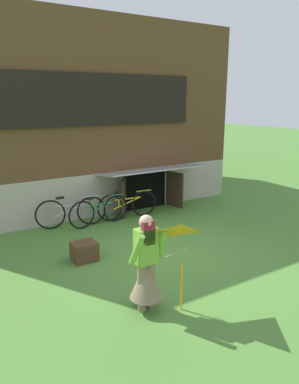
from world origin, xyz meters
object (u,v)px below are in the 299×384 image
at_px(bicycle_yellow, 127,205).
at_px(wooden_crate, 84,251).
at_px(bicycle_green, 99,211).
at_px(kite, 181,247).
at_px(bicycle_silver, 71,212).
at_px(person, 146,271).

xyz_separation_m(bicycle_yellow, wooden_crate, (-2.00, -1.88, -0.19)).
bearing_deg(bicycle_green, wooden_crate, -126.33).
bearing_deg(kite, wooden_crate, 98.83).
height_order(bicycle_yellow, bicycle_silver, bicycle_silver).
xyz_separation_m(kite, wooden_crate, (-0.41, 2.65, -0.97)).
bearing_deg(wooden_crate, bicycle_yellow, 43.16).
height_order(bicycle_yellow, bicycle_green, bicycle_yellow).
bearing_deg(bicycle_green, bicycle_yellow, 1.43).
bearing_deg(bicycle_green, person, -108.05).
bearing_deg(person, bicycle_yellow, 57.31).
xyz_separation_m(bicycle_silver, wooden_crate, (-0.48, -2.04, -0.20)).
distance_m(kite, bicycle_silver, 4.75).
bearing_deg(person, kite, -69.61).
relative_size(person, bicycle_silver, 0.88).
height_order(person, kite, person).
relative_size(bicycle_yellow, wooden_crate, 3.53).
relative_size(bicycle_yellow, bicycle_silver, 0.97).
relative_size(kite, bicycle_yellow, 0.81).
xyz_separation_m(person, bicycle_green, (0.99, 3.96, -0.27)).
bearing_deg(bicycle_silver, wooden_crate, -91.39).
height_order(kite, bicycle_silver, kite).
xyz_separation_m(kite, bicycle_yellow, (1.59, 4.53, -0.78)).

